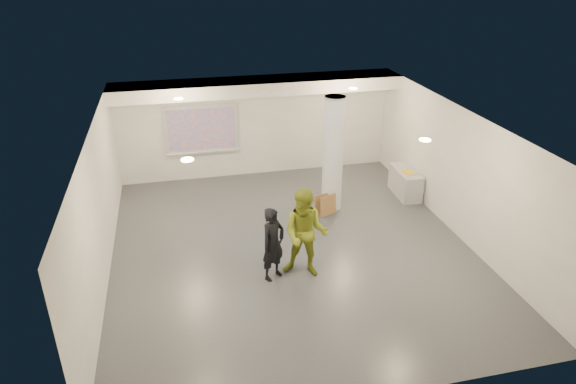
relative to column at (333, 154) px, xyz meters
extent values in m
cube|color=#393C41|center=(-1.50, -1.80, -1.50)|extent=(8.00, 9.00, 0.01)
cube|color=white|center=(-1.50, -1.80, 1.50)|extent=(8.00, 9.00, 0.01)
cube|color=silver|center=(-1.50, 2.70, 0.00)|extent=(8.00, 0.01, 3.00)
cube|color=silver|center=(-1.50, -6.30, 0.00)|extent=(8.00, 0.01, 3.00)
cube|color=silver|center=(-5.50, -1.80, 0.00)|extent=(0.01, 9.00, 3.00)
cube|color=silver|center=(2.50, -1.80, 0.00)|extent=(0.01, 9.00, 3.00)
cube|color=silver|center=(-1.50, 2.15, 1.32)|extent=(8.00, 1.10, 0.36)
cylinder|color=#FFF57F|center=(-3.70, 0.70, 1.48)|extent=(0.22, 0.22, 0.02)
cylinder|color=#FFF57F|center=(0.70, 0.70, 1.48)|extent=(0.22, 0.22, 0.02)
cylinder|color=#FFF57F|center=(-3.70, -3.30, 1.48)|extent=(0.22, 0.22, 0.02)
cylinder|color=#FFF57F|center=(0.70, -3.30, 1.48)|extent=(0.22, 0.22, 0.02)
cylinder|color=silver|center=(0.00, 0.00, 0.00)|extent=(0.52, 0.52, 3.00)
cube|color=silver|center=(-3.10, 2.66, 0.05)|extent=(2.10, 0.06, 1.40)
cube|color=#0055B1|center=(-3.10, 2.62, 0.05)|extent=(1.90, 0.01, 1.20)
cube|color=silver|center=(-3.10, 2.60, -0.65)|extent=(2.10, 0.08, 0.04)
cube|color=#A0A2A5|center=(2.22, 0.26, -1.13)|extent=(0.59, 1.29, 0.74)
cube|color=silver|center=(2.25, 0.07, -0.75)|extent=(0.34, 0.39, 0.02)
cube|color=yellow|center=(2.19, 0.10, -0.75)|extent=(0.32, 0.37, 0.03)
cube|color=olive|center=(-0.21, -0.41, -1.23)|extent=(0.49, 0.28, 0.54)
cube|color=olive|center=(-0.31, -0.26, -1.24)|extent=(0.49, 0.24, 0.52)
imported|color=black|center=(-2.14, -2.80, -0.70)|extent=(0.69, 0.64, 1.59)
imported|color=olive|center=(-1.46, -2.83, -0.53)|extent=(1.16, 1.06, 1.94)
camera|label=1|loc=(-3.87, -11.58, 4.73)|focal=32.00mm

